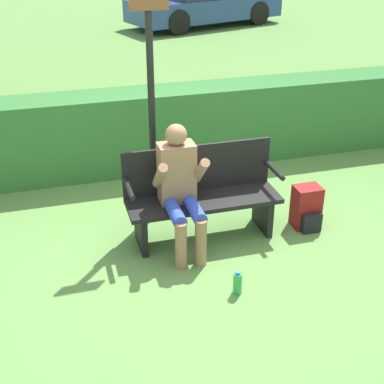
{
  "coord_description": "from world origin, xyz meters",
  "views": [
    {
      "loc": [
        -1.4,
        -4.45,
        2.93
      ],
      "look_at": [
        -0.15,
        -0.1,
        0.59
      ],
      "focal_mm": 50.0,
      "sensor_mm": 36.0,
      "label": 1
    }
  ],
  "objects_px": {
    "park_bench": "(202,194)",
    "person_seated": "(180,185)",
    "water_bottle": "(237,283)",
    "signpost": "(151,95)",
    "parked_car": "(205,4)",
    "backpack": "(307,208)"
  },
  "relations": [
    {
      "from": "water_bottle",
      "to": "signpost",
      "type": "height_order",
      "value": "signpost"
    },
    {
      "from": "park_bench",
      "to": "water_bottle",
      "type": "xyz_separation_m",
      "value": [
        0.01,
        -1.03,
        -0.36
      ]
    },
    {
      "from": "park_bench",
      "to": "person_seated",
      "type": "distance_m",
      "value": 0.37
    },
    {
      "from": "signpost",
      "to": "parked_car",
      "type": "bearing_deg",
      "value": 70.1
    },
    {
      "from": "person_seated",
      "to": "signpost",
      "type": "bearing_deg",
      "value": 99.17
    },
    {
      "from": "backpack",
      "to": "signpost",
      "type": "bearing_deg",
      "value": 155.15
    },
    {
      "from": "water_bottle",
      "to": "signpost",
      "type": "relative_size",
      "value": 0.09
    },
    {
      "from": "person_seated",
      "to": "parked_car",
      "type": "xyz_separation_m",
      "value": [
        3.82,
        11.51,
        -0.06
      ]
    },
    {
      "from": "park_bench",
      "to": "signpost",
      "type": "distance_m",
      "value": 1.11
    },
    {
      "from": "water_bottle",
      "to": "person_seated",
      "type": "bearing_deg",
      "value": 107.39
    },
    {
      "from": "signpost",
      "to": "parked_car",
      "type": "distance_m",
      "value": 11.55
    },
    {
      "from": "park_bench",
      "to": "signpost",
      "type": "height_order",
      "value": "signpost"
    },
    {
      "from": "park_bench",
      "to": "backpack",
      "type": "bearing_deg",
      "value": -8.16
    },
    {
      "from": "backpack",
      "to": "signpost",
      "type": "xyz_separation_m",
      "value": [
        -1.47,
        0.68,
        1.15
      ]
    },
    {
      "from": "person_seated",
      "to": "backpack",
      "type": "height_order",
      "value": "person_seated"
    },
    {
      "from": "person_seated",
      "to": "water_bottle",
      "type": "relative_size",
      "value": 5.6
    },
    {
      "from": "person_seated",
      "to": "backpack",
      "type": "distance_m",
      "value": 1.44
    },
    {
      "from": "person_seated",
      "to": "parked_car",
      "type": "relative_size",
      "value": 0.25
    },
    {
      "from": "water_bottle",
      "to": "signpost",
      "type": "distance_m",
      "value": 2.03
    },
    {
      "from": "backpack",
      "to": "person_seated",
      "type": "bearing_deg",
      "value": 179.51
    },
    {
      "from": "person_seated",
      "to": "backpack",
      "type": "relative_size",
      "value": 2.71
    },
    {
      "from": "park_bench",
      "to": "water_bottle",
      "type": "height_order",
      "value": "park_bench"
    }
  ]
}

